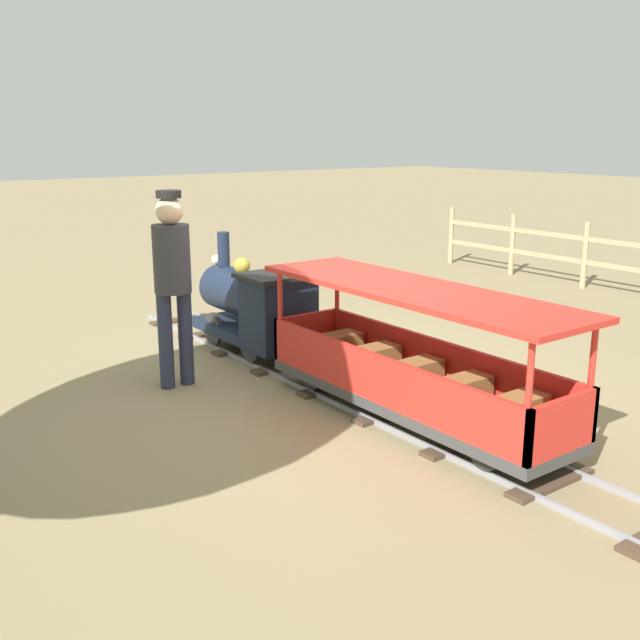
% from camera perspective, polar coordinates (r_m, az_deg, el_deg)
% --- Properties ---
extents(ground_plane, '(60.00, 60.00, 0.00)m').
position_cam_1_polar(ground_plane, '(6.17, 0.84, -5.23)').
color(ground_plane, '#8C7A56').
extents(track, '(0.69, 6.40, 0.04)m').
position_cam_1_polar(track, '(6.13, 1.12, -5.21)').
color(track, gray).
rests_on(track, ground_plane).
extents(locomotive, '(0.65, 1.45, 1.07)m').
position_cam_1_polar(locomotive, '(6.97, -5.00, 1.15)').
color(locomotive, '#192338').
rests_on(locomotive, ground_plane).
extents(passenger_car, '(0.75, 2.70, 0.97)m').
position_cam_1_polar(passenger_car, '(5.36, 7.04, -3.67)').
color(passenger_car, '#3F3F3F').
rests_on(passenger_car, ground_plane).
extents(conductor_person, '(0.30, 0.30, 1.62)m').
position_cam_1_polar(conductor_person, '(6.10, -11.32, 3.54)').
color(conductor_person, '#282D47').
rests_on(conductor_person, ground_plane).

